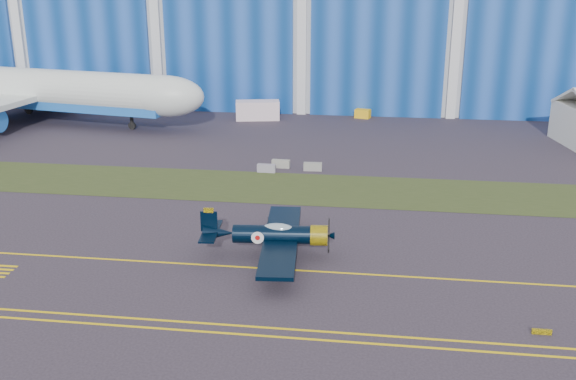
# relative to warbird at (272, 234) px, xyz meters

# --- Properties ---
(ground) EXTENTS (260.00, 260.00, 0.00)m
(ground) POSITION_rel_warbird_xyz_m (-3.75, 2.77, -1.85)
(ground) COLOR #352E39
(ground) RESTS_ON ground
(grass_median) EXTENTS (260.00, 10.00, 0.02)m
(grass_median) POSITION_rel_warbird_xyz_m (-3.75, 16.77, -1.83)
(grass_median) COLOR #475128
(grass_median) RESTS_ON ground
(hangar) EXTENTS (220.00, 45.70, 30.00)m
(hangar) POSITION_rel_warbird_xyz_m (-3.75, 74.56, 13.11)
(hangar) COLOR silver
(hangar) RESTS_ON ground
(taxiway_centreline) EXTENTS (200.00, 0.20, 0.02)m
(taxiway_centreline) POSITION_rel_warbird_xyz_m (-3.75, -2.23, -1.84)
(taxiway_centreline) COLOR yellow
(taxiway_centreline) RESTS_ON ground
(edge_line_near) EXTENTS (80.00, 0.20, 0.02)m
(edge_line_near) POSITION_rel_warbird_xyz_m (-3.75, -11.73, -1.84)
(edge_line_near) COLOR yellow
(edge_line_near) RESTS_ON ground
(edge_line_far) EXTENTS (80.00, 0.20, 0.02)m
(edge_line_far) POSITION_rel_warbird_xyz_m (-3.75, -10.73, -1.84)
(edge_line_far) COLOR yellow
(edge_line_far) RESTS_ON ground
(guard_board_right) EXTENTS (1.20, 0.15, 0.35)m
(guard_board_right) POSITION_rel_warbird_xyz_m (18.25, -9.23, -1.68)
(guard_board_right) COLOR yellow
(guard_board_right) RESTS_ON ground
(warbird) EXTENTS (12.63, 14.82, 4.13)m
(warbird) POSITION_rel_warbird_xyz_m (0.00, 0.00, 0.00)
(warbird) COLOR black
(warbird) RESTS_ON ground
(jetliner) EXTENTS (70.28, 62.59, 21.68)m
(jetliner) POSITION_rel_warbird_xyz_m (-42.58, 41.99, 8.99)
(jetliner) COLOR silver
(jetliner) RESTS_ON ground
(shipping_container) EXTENTS (6.64, 3.70, 2.72)m
(shipping_container) POSITION_rel_warbird_xyz_m (-9.65, 47.41, -0.49)
(shipping_container) COLOR white
(shipping_container) RESTS_ON ground
(tug) EXTENTS (2.46, 1.90, 1.27)m
(tug) POSITION_rel_warbird_xyz_m (5.49, 50.51, -1.22)
(tug) COLOR yellow
(tug) RESTS_ON ground
(barrier_a) EXTENTS (2.02, 0.66, 0.90)m
(barrier_a) POSITION_rel_warbird_xyz_m (-4.11, 21.84, -1.40)
(barrier_a) COLOR gray
(barrier_a) RESTS_ON ground
(barrier_b) EXTENTS (2.03, 0.71, 0.90)m
(barrier_b) POSITION_rel_warbird_xyz_m (-2.80, 23.77, -1.40)
(barrier_b) COLOR gray
(barrier_b) RESTS_ON ground
(barrier_c) EXTENTS (2.03, 0.70, 0.90)m
(barrier_c) POSITION_rel_warbird_xyz_m (0.83, 23.16, -1.40)
(barrier_c) COLOR gray
(barrier_c) RESTS_ON ground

